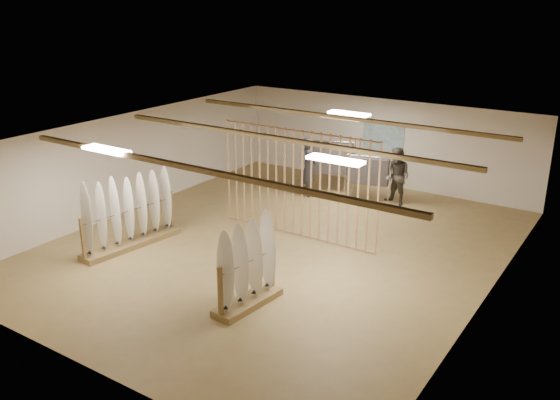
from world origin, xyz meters
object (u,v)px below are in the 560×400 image
Objects in this scene: rack_left at (130,222)px; shopper_a at (309,163)px; rack_right at (247,277)px; shopper_b at (397,173)px; clothing_rack_a at (329,158)px; clothing_rack_b at (368,171)px.

rack_left is 1.31× the size of shopper_a.
shopper_b is at bearing 95.49° from rack_right.
rack_left is 1.62× the size of clothing_rack_a.
clothing_rack_b is at bearing -119.18° from shopper_a.
shopper_a is (-0.32, -0.66, -0.06)m from clothing_rack_a.
rack_right is at bearing -98.66° from clothing_rack_b.
rack_left is 7.20m from clothing_rack_b.
shopper_b is (2.57, 0.74, -0.08)m from shopper_a.
shopper_b reaches higher than clothing_rack_a.
rack_left is 1.44× the size of rack_right.
rack_left is at bearing -105.08° from shopper_b.
shopper_a is (-2.51, 6.57, 0.40)m from rack_right.
shopper_a is 2.67m from shopper_b.
shopper_b reaches higher than rack_left.
rack_right is 7.56m from clothing_rack_a.
rack_left is at bearing -127.36° from clothing_rack_a.
rack_left is 6.75m from clothing_rack_a.
clothing_rack_b is (-0.80, 7.16, 0.28)m from rack_right.
clothing_rack_b is (3.35, 6.38, 0.27)m from rack_left.
shopper_a is (1.64, 5.79, 0.39)m from rack_left.
shopper_b is at bearing -5.33° from clothing_rack_b.
rack_right is at bearing -2.90° from rack_left.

